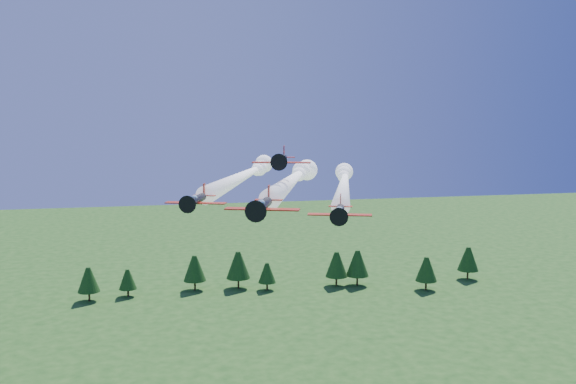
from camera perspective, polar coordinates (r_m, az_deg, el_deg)
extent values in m
cylinder|color=black|center=(71.11, -2.25, -1.19)|extent=(3.06, 6.07, 1.12)
cone|color=black|center=(67.68, -2.76, -1.63)|extent=(1.39, 1.32, 1.12)
cone|color=black|center=(67.03, -2.86, -1.72)|extent=(0.63, 0.64, 0.49)
cylinder|color=black|center=(66.85, -2.89, -1.74)|extent=(2.23, 0.82, 2.35)
cube|color=red|center=(70.73, -2.31, -1.53)|extent=(8.32, 4.17, 0.13)
cube|color=red|center=(74.98, -1.73, -0.70)|extent=(3.38, 1.97, 0.08)
cube|color=red|center=(74.97, -1.71, -0.01)|extent=(0.45, 1.04, 1.62)
ellipsoid|color=#80ABC5|center=(70.07, -2.39, -0.95)|extent=(1.21, 1.53, 0.70)
sphere|color=white|center=(105.68, 1.03, 1.63)|extent=(2.30, 2.30, 2.30)
sphere|color=white|center=(109.98, 1.29, 1.85)|extent=(3.00, 3.00, 3.00)
sphere|color=white|center=(114.28, 1.54, 2.06)|extent=(3.70, 3.70, 3.70)
cylinder|color=black|center=(82.99, -8.13, -0.69)|extent=(2.88, 5.73, 1.06)
cone|color=black|center=(79.83, -8.78, -1.02)|extent=(1.31, 1.25, 1.06)
cone|color=black|center=(79.22, -8.91, -1.09)|extent=(0.60, 0.60, 0.46)
cylinder|color=black|center=(79.05, -8.95, -1.11)|extent=(2.11, 0.77, 2.22)
cube|color=red|center=(82.63, -8.21, -0.96)|extent=(7.84, 3.93, 0.13)
cube|color=red|center=(86.56, -7.47, -0.31)|extent=(3.18, 1.86, 0.07)
cube|color=red|center=(86.55, -7.46, 0.25)|extent=(0.42, 0.98, 1.53)
ellipsoid|color=#80ABC5|center=(82.02, -8.32, -0.49)|extent=(1.14, 1.45, 0.66)
sphere|color=white|center=(123.63, -2.87, 2.02)|extent=(2.30, 2.30, 2.30)
sphere|color=white|center=(128.86, -2.44, 2.24)|extent=(3.00, 3.00, 3.00)
sphere|color=white|center=(134.10, -2.04, 2.44)|extent=(3.70, 3.70, 3.70)
cylinder|color=black|center=(81.31, 4.63, -1.73)|extent=(2.82, 5.92, 1.09)
cone|color=black|center=(77.93, 4.57, -2.12)|extent=(1.33, 1.26, 1.09)
cone|color=black|center=(77.28, 4.55, -2.20)|extent=(0.60, 0.61, 0.48)
cylinder|color=black|center=(77.10, 4.55, -2.23)|extent=(2.19, 0.73, 2.28)
cube|color=red|center=(80.93, 4.62, -2.02)|extent=(8.11, 3.84, 0.13)
cube|color=red|center=(85.11, 4.69, -1.28)|extent=(3.29, 1.84, 0.08)
cube|color=red|center=(85.09, 4.70, -0.69)|extent=(0.41, 1.01, 1.58)
ellipsoid|color=#80ABC5|center=(80.27, 4.61, -1.53)|extent=(1.14, 1.48, 0.68)
sphere|color=white|center=(124.10, 5.11, 1.42)|extent=(2.30, 2.30, 2.30)
sphere|color=white|center=(129.56, 5.15, 1.67)|extent=(3.00, 3.00, 3.00)
sphere|color=white|center=(135.02, 5.18, 1.90)|extent=(3.70, 3.70, 3.70)
cylinder|color=black|center=(85.74, -0.57, 2.89)|extent=(2.59, 5.76, 1.05)
cone|color=black|center=(82.45, -0.77, 2.71)|extent=(1.27, 1.20, 1.05)
cone|color=black|center=(81.82, -0.81, 2.67)|extent=(0.58, 0.58, 0.46)
cylinder|color=black|center=(81.64, -0.82, 2.66)|extent=(2.14, 0.65, 2.21)
cube|color=red|center=(85.35, -0.59, 2.64)|extent=(7.88, 3.53, 0.13)
cube|color=red|center=(89.45, -0.36, 3.11)|extent=(3.18, 1.71, 0.07)
cube|color=red|center=(89.50, -0.36, 3.65)|extent=(0.37, 0.99, 1.53)
ellipsoid|color=#80ABC5|center=(84.77, -0.63, 3.12)|extent=(1.08, 1.42, 0.66)
cylinder|color=#382314|center=(201.28, -1.87, -8.36)|extent=(0.60, 0.60, 2.39)
cone|color=#143A11|center=(200.17, -1.88, -7.19)|extent=(5.46, 5.46, 6.14)
cylinder|color=#382314|center=(198.71, -17.25, -8.84)|extent=(0.60, 0.60, 2.81)
cone|color=#143A11|center=(197.40, -17.31, -7.44)|extent=(6.43, 6.43, 7.24)
cylinder|color=#382314|center=(221.45, 15.67, -7.09)|extent=(0.60, 0.60, 3.01)
cone|color=#143A11|center=(220.19, 15.72, -5.73)|extent=(6.89, 6.89, 7.75)
cylinder|color=#382314|center=(207.32, 6.17, -7.82)|extent=(0.60, 0.60, 3.17)
cone|color=#143A11|center=(205.91, 6.19, -6.30)|extent=(7.25, 7.25, 8.15)
cylinder|color=#382314|center=(203.48, -4.43, -8.08)|extent=(0.60, 0.60, 3.26)
cone|color=#143A11|center=(202.01, -4.45, -6.49)|extent=(7.46, 7.46, 8.39)
cylinder|color=#382314|center=(206.13, 4.32, -7.90)|extent=(0.60, 0.60, 3.07)
cone|color=#143A11|center=(204.75, 4.34, -6.42)|extent=(7.02, 7.02, 7.89)
cylinder|color=#382314|center=(205.64, 12.16, -8.11)|extent=(0.60, 0.60, 2.91)
cone|color=#143A11|center=(204.33, 12.20, -6.71)|extent=(6.64, 6.64, 7.48)
cylinder|color=#382314|center=(202.90, -8.27, -8.21)|extent=(0.60, 0.60, 3.06)
cone|color=#143A11|center=(201.51, -8.30, -6.71)|extent=(6.99, 6.99, 7.86)
cylinder|color=#382314|center=(200.33, -14.02, -8.67)|extent=(0.60, 0.60, 2.32)
cone|color=#143A11|center=(199.24, -14.06, -7.52)|extent=(5.31, 5.31, 5.97)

